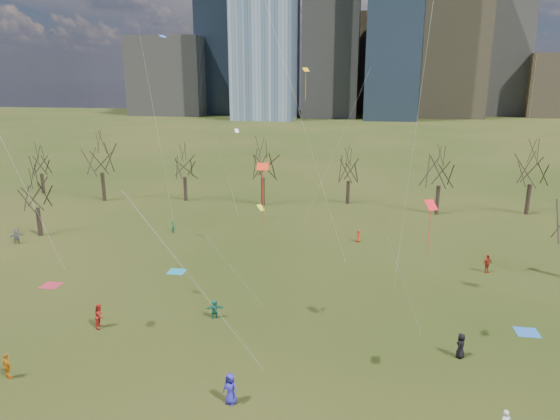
# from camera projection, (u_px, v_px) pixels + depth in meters

# --- Properties ---
(ground) EXTENTS (500.00, 500.00, 0.00)m
(ground) POSITION_uv_depth(u_px,v_px,m) (251.00, 360.00, 32.71)
(ground) COLOR black
(ground) RESTS_ON ground
(downtown_skyline) EXTENTS (212.50, 78.00, 118.00)m
(downtown_skyline) POSITION_uv_depth(u_px,v_px,m) (345.00, 28.00, 223.83)
(downtown_skyline) COLOR slate
(downtown_skyline) RESTS_ON ground
(bare_tree_row) EXTENTS (113.04, 29.80, 9.50)m
(bare_tree_row) POSITION_uv_depth(u_px,v_px,m) (309.00, 168.00, 66.63)
(bare_tree_row) COLOR black
(bare_tree_row) RESTS_ON ground
(blanket_teal) EXTENTS (1.60, 1.50, 0.03)m
(blanket_teal) POSITION_uv_depth(u_px,v_px,m) (177.00, 272.00, 47.43)
(blanket_teal) COLOR teal
(blanket_teal) RESTS_ON ground
(blanket_navy) EXTENTS (1.60, 1.50, 0.03)m
(blanket_navy) POSITION_uv_depth(u_px,v_px,m) (527.00, 332.00, 36.16)
(blanket_navy) COLOR #265FB5
(blanket_navy) RESTS_ON ground
(blanket_crimson) EXTENTS (1.60, 1.50, 0.03)m
(blanket_crimson) POSITION_uv_depth(u_px,v_px,m) (51.00, 285.00, 44.29)
(blanket_crimson) COLOR #AD2235
(blanket_crimson) RESTS_ON ground
(person_0) EXTENTS (1.07, 0.88, 1.88)m
(person_0) POSITION_uv_depth(u_px,v_px,m) (230.00, 389.00, 28.11)
(person_0) COLOR #2C27A9
(person_0) RESTS_ON ground
(person_2) EXTENTS (0.81, 0.98, 1.87)m
(person_2) POSITION_uv_depth(u_px,v_px,m) (100.00, 316.00, 36.68)
(person_2) COLOR red
(person_2) RESTS_ON ground
(person_4) EXTENTS (1.05, 0.78, 1.66)m
(person_4) POSITION_uv_depth(u_px,v_px,m) (7.00, 366.00, 30.46)
(person_4) COLOR orange
(person_4) RESTS_ON ground
(person_5) EXTENTS (1.46, 0.79, 1.50)m
(person_5) POSITION_uv_depth(u_px,v_px,m) (214.00, 309.00, 38.15)
(person_5) COLOR #166750
(person_5) RESTS_ON ground
(person_6) EXTENTS (0.90, 1.00, 1.72)m
(person_6) POSITION_uv_depth(u_px,v_px,m) (461.00, 346.00, 32.75)
(person_6) COLOR black
(person_6) RESTS_ON ground
(person_10) EXTENTS (1.11, 0.93, 1.77)m
(person_10) POSITION_uv_depth(u_px,v_px,m) (487.00, 264.00, 47.01)
(person_10) COLOR #A92B18
(person_10) RESTS_ON ground
(person_11) EXTENTS (1.48, 1.52, 1.74)m
(person_11) POSITION_uv_depth(u_px,v_px,m) (16.00, 236.00, 55.19)
(person_11) COLOR slate
(person_11) RESTS_ON ground
(person_12) EXTENTS (0.57, 0.76, 1.40)m
(person_12) POSITION_uv_depth(u_px,v_px,m) (358.00, 236.00, 55.82)
(person_12) COLOR red
(person_12) RESTS_ON ground
(person_13) EXTENTS (0.64, 0.67, 1.54)m
(person_13) POSITION_uv_depth(u_px,v_px,m) (173.00, 227.00, 58.92)
(person_13) COLOR #19733D
(person_13) RESTS_ON ground
(kites_airborne) EXTENTS (59.47, 38.91, 29.59)m
(kites_airborne) POSITION_uv_depth(u_px,v_px,m) (321.00, 137.00, 38.94)
(kites_airborne) COLOR #FF3715
(kites_airborne) RESTS_ON ground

